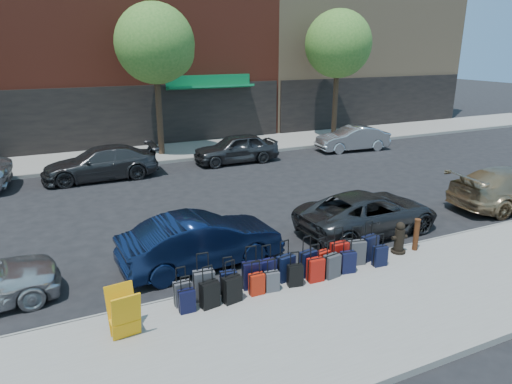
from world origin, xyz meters
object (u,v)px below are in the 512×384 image
tree_right (340,46)px  car_near_1 (201,241)px  bollard (416,234)px  tree_center (158,46)px  car_near_2 (368,213)px  car_far_3 (352,138)px  display_rack (124,313)px  suitcase_front_5 (286,268)px  car_far_1 (101,163)px  fire_hydrant (399,239)px  car_far_2 (236,148)px

tree_right → car_near_1: 18.38m
bollard → tree_right: bearing=63.3°
tree_center → car_near_1: 13.51m
car_near_2 → car_far_3: size_ratio=1.14×
display_rack → car_far_3: car_far_3 is taller
suitcase_front_5 → car_far_1: bearing=94.0°
tree_center → bollard: 15.46m
tree_right → car_near_2: size_ratio=1.61×
car_near_2 → car_far_1: car_far_1 is taller
fire_hydrant → bollard: (0.52, -0.06, 0.06)m
car_far_2 → car_far_3: size_ratio=1.04×
car_far_1 → display_rack: bearing=-4.7°
tree_right → car_far_1: 15.05m
car_far_1 → car_far_3: (13.04, 0.07, -0.04)m
car_far_1 → car_far_2: 6.31m
bollard → display_rack: 7.81m
car_near_1 → car_far_1: bearing=3.9°
bollard → car_far_2: bearing=92.2°
suitcase_front_5 → bollard: 3.99m
car_far_3 → car_near_1: bearing=-45.1°
car_far_2 → fire_hydrant: bearing=0.5°
tree_center → bollard: (3.29, -14.32, -4.81)m
car_near_2 → car_far_2: (-0.29, 9.72, 0.07)m
car_near_1 → car_far_1: 9.57m
suitcase_front_5 → fire_hydrant: suitcase_front_5 is taller
car_far_2 → car_far_1: bearing=-86.9°
car_far_2 → bollard: bearing=3.1°
car_near_2 → car_far_1: size_ratio=0.95×
display_rack → car_far_2: size_ratio=0.24×
fire_hydrant → car_near_1: 5.24m
tree_right → car_far_3: bearing=-107.5°
suitcase_front_5 → car_far_3: bearing=38.2°
car_near_2 → car_far_1: bearing=31.6°
bollard → car_far_1: car_far_1 is taller
car_near_1 → car_far_3: bearing=-54.9°
suitcase_front_5 → bollard: (3.99, -0.00, 0.14)m
tree_center → car_far_3: size_ratio=1.84×
tree_right → car_far_2: (-7.66, -2.75, -4.71)m
car_near_1 → car_far_2: 10.93m
fire_hydrant → display_rack: bearing=-165.6°
tree_center → car_far_1: size_ratio=1.53×
display_rack → car_far_3: size_ratio=0.24×
car_near_1 → car_far_2: (4.99, 9.72, 0.01)m
tree_center → car_far_2: tree_center is taller
tree_right → car_far_3: 5.66m
fire_hydrant → bollard: 0.53m
tree_right → car_far_2: size_ratio=1.77×
tree_center → tree_right: (10.50, 0.00, 0.00)m
bollard → car_near_2: bearing=95.1°
tree_right → car_far_3: (-0.92, -2.93, -4.76)m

